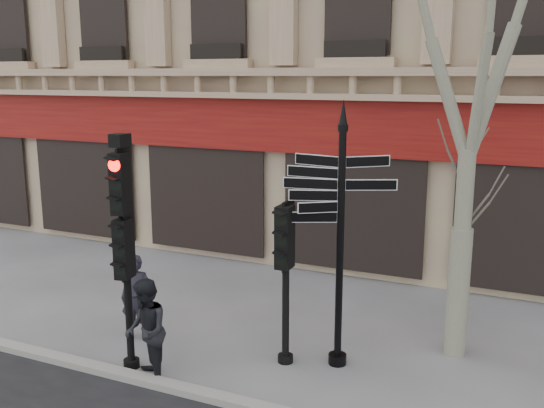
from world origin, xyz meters
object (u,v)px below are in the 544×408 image
at_px(traffic_signal_main, 124,224).
at_px(traffic_signal_secondary, 286,255).
at_px(fingerpost, 341,191).
at_px(pedestrian_a, 137,298).
at_px(pedestrian_b, 146,331).

height_order(traffic_signal_main, traffic_signal_secondary, traffic_signal_main).
xyz_separation_m(traffic_signal_main, traffic_signal_secondary, (2.26, 1.24, -0.56)).
relative_size(fingerpost, pedestrian_a, 2.78).
bearing_deg(traffic_signal_secondary, pedestrian_b, -140.74).
bearing_deg(fingerpost, traffic_signal_secondary, -174.85).
bearing_deg(fingerpost, traffic_signal_main, -168.51).
bearing_deg(fingerpost, pedestrian_a, 173.51).
distance_m(fingerpost, pedestrian_a, 4.31).
relative_size(fingerpost, traffic_signal_main, 1.14).
relative_size(traffic_signal_main, pedestrian_a, 2.45).
xyz_separation_m(traffic_signal_main, pedestrian_a, (-0.59, 0.99, -1.67)).
relative_size(fingerpost, traffic_signal_secondary, 1.62).
xyz_separation_m(traffic_signal_secondary, pedestrian_a, (-2.85, -0.25, -1.11)).
bearing_deg(fingerpost, pedestrian_b, -159.95).
height_order(fingerpost, traffic_signal_main, fingerpost).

